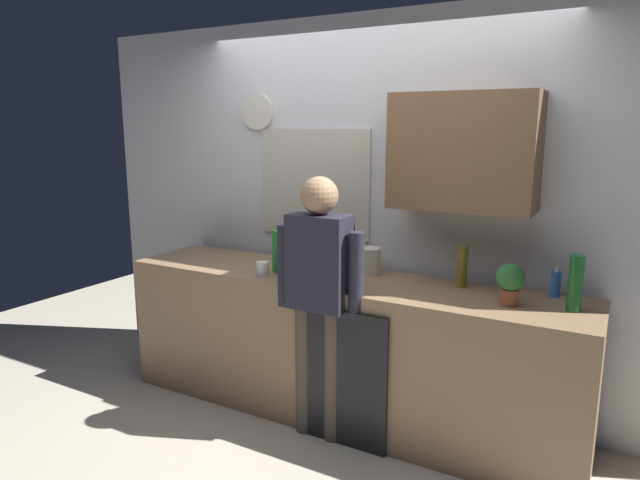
% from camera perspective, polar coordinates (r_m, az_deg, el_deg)
% --- Properties ---
extents(ground_plane, '(8.00, 8.00, 0.00)m').
position_cam_1_polar(ground_plane, '(3.70, -0.07, -19.01)').
color(ground_plane, beige).
extents(kitchen_counter, '(3.02, 0.64, 0.93)m').
position_cam_1_polar(kitchen_counter, '(3.73, 2.23, -10.78)').
color(kitchen_counter, '#937251').
rests_on(kitchen_counter, ground_plane).
extents(dishwasher_panel, '(0.56, 0.02, 0.84)m').
position_cam_1_polar(dishwasher_panel, '(3.41, 2.33, -13.90)').
color(dishwasher_panel, black).
rests_on(dishwasher_panel, ground_plane).
extents(back_wall_assembly, '(4.62, 0.42, 2.60)m').
position_cam_1_polar(back_wall_assembly, '(3.82, 6.13, 3.61)').
color(back_wall_assembly, silver).
rests_on(back_wall_assembly, ground_plane).
extents(coffee_maker, '(0.20, 0.20, 0.33)m').
position_cam_1_polar(coffee_maker, '(3.63, -1.30, -1.29)').
color(coffee_maker, black).
rests_on(coffee_maker, kitchen_counter).
extents(bottle_olive_oil, '(0.06, 0.06, 0.25)m').
position_cam_1_polar(bottle_olive_oil, '(3.46, 14.20, -2.65)').
color(bottle_olive_oil, olive).
rests_on(bottle_olive_oil, kitchen_counter).
extents(bottle_clear_soda, '(0.09, 0.09, 0.28)m').
position_cam_1_polar(bottle_clear_soda, '(3.71, -4.18, -1.13)').
color(bottle_clear_soda, '#2D8C33').
rests_on(bottle_clear_soda, kitchen_counter).
extents(bottle_green_wine, '(0.07, 0.07, 0.30)m').
position_cam_1_polar(bottle_green_wine, '(3.20, 24.44, -4.01)').
color(bottle_green_wine, '#195923').
rests_on(bottle_green_wine, kitchen_counter).
extents(cup_white_mug, '(0.08, 0.08, 0.10)m').
position_cam_1_polar(cup_white_mug, '(3.63, -5.83, -2.95)').
color(cup_white_mug, white).
rests_on(cup_white_mug, kitchen_counter).
extents(potted_plant, '(0.15, 0.15, 0.23)m').
position_cam_1_polar(potted_plant, '(3.19, 18.70, -4.00)').
color(potted_plant, '#9E5638').
rests_on(potted_plant, kitchen_counter).
extents(dish_soap, '(0.06, 0.06, 0.18)m').
position_cam_1_polar(dish_soap, '(3.45, 22.75, -4.07)').
color(dish_soap, blue).
rests_on(dish_soap, kitchen_counter).
extents(storage_canister, '(0.14, 0.14, 0.17)m').
position_cam_1_polar(storage_canister, '(3.69, 5.07, -2.11)').
color(storage_canister, silver).
rests_on(storage_canister, kitchen_counter).
extents(person_at_sink, '(0.57, 0.22, 1.60)m').
position_cam_1_polar(person_at_sink, '(3.32, -0.07, -4.78)').
color(person_at_sink, brown).
rests_on(person_at_sink, ground_plane).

